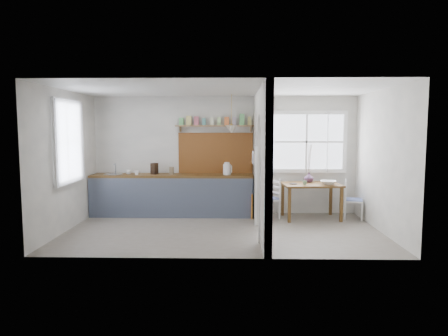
{
  "coord_description": "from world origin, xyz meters",
  "views": [
    {
      "loc": [
        0.19,
        -7.27,
        1.89
      ],
      "look_at": [
        0.01,
        0.49,
        1.12
      ],
      "focal_mm": 32.0,
      "sensor_mm": 36.0,
      "label": 1
    }
  ],
  "objects_px": {
    "dining_table": "(311,201)",
    "chair_left": "(268,198)",
    "kettle": "(227,168)",
    "chair_right": "(354,200)",
    "vase": "(309,177)"
  },
  "relations": [
    {
      "from": "dining_table",
      "to": "vase",
      "type": "xyz_separation_m",
      "value": [
        -0.01,
        0.23,
        0.47
      ]
    },
    {
      "from": "chair_left",
      "to": "kettle",
      "type": "relative_size",
      "value": 3.16
    },
    {
      "from": "chair_left",
      "to": "kettle",
      "type": "height_order",
      "value": "kettle"
    },
    {
      "from": "chair_right",
      "to": "vase",
      "type": "distance_m",
      "value": 1.03
    },
    {
      "from": "dining_table",
      "to": "chair_left",
      "type": "xyz_separation_m",
      "value": [
        -0.89,
        0.01,
        0.05
      ]
    },
    {
      "from": "dining_table",
      "to": "chair_left",
      "type": "bearing_deg",
      "value": 174.52
    },
    {
      "from": "dining_table",
      "to": "vase",
      "type": "height_order",
      "value": "vase"
    },
    {
      "from": "dining_table",
      "to": "chair_left",
      "type": "distance_m",
      "value": 0.9
    },
    {
      "from": "kettle",
      "to": "vase",
      "type": "relative_size",
      "value": 1.3
    },
    {
      "from": "dining_table",
      "to": "chair_left",
      "type": "height_order",
      "value": "chair_left"
    },
    {
      "from": "kettle",
      "to": "chair_right",
      "type": "bearing_deg",
      "value": -1.76
    },
    {
      "from": "chair_left",
      "to": "chair_right",
      "type": "relative_size",
      "value": 1.04
    },
    {
      "from": "vase",
      "to": "kettle",
      "type": "bearing_deg",
      "value": 179.6
    },
    {
      "from": "chair_right",
      "to": "kettle",
      "type": "relative_size",
      "value": 3.03
    },
    {
      "from": "chair_left",
      "to": "kettle",
      "type": "distance_m",
      "value": 1.09
    }
  ]
}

